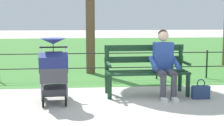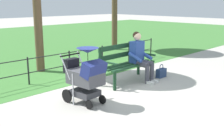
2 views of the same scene
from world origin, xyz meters
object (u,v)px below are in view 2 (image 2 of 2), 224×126
at_px(park_bench, 126,61).
at_px(stroller, 86,75).
at_px(person_on_bench, 140,55).
at_px(handbag, 161,73).

xyz_separation_m(park_bench, stroller, (1.74, 0.50, 0.07)).
xyz_separation_m(person_on_bench, handbag, (-0.64, 0.23, -0.55)).
xyz_separation_m(park_bench, person_on_bench, (-0.31, 0.22, 0.15)).
relative_size(person_on_bench, stroller, 1.11).
bearing_deg(handbag, park_bench, -25.56).
distance_m(park_bench, stroller, 1.81).
relative_size(park_bench, stroller, 1.40).
bearing_deg(handbag, stroller, 0.90).
xyz_separation_m(person_on_bench, stroller, (2.05, 0.27, -0.08)).
distance_m(park_bench, person_on_bench, 0.41).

